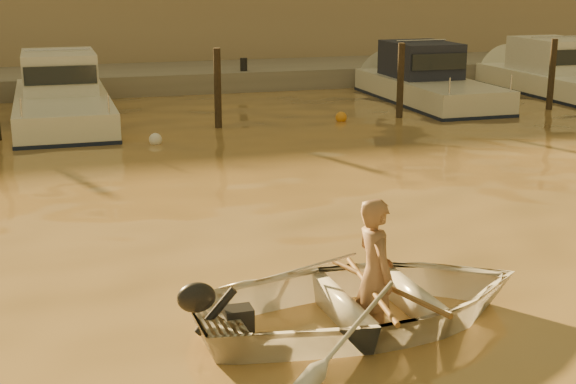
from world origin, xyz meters
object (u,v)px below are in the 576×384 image
object	(u,v)px
person	(375,275)
waterfront_building	(152,9)
moored_boat_2	(62,97)
moored_boat_5	(564,76)
moored_boat_4	(429,81)
dinghy	(366,300)

from	to	relation	value
person	waterfront_building	bearing A→B (deg)	-4.45
moored_boat_2	moored_boat_5	size ratio (longest dim) A/B	1.01
moored_boat_2	person	bearing A→B (deg)	-78.28
moored_boat_4	moored_boat_5	size ratio (longest dim) A/B	0.90
person	moored_boat_2	size ratio (longest dim) A/B	0.22
moored_boat_4	waterfront_building	world-z (taller)	waterfront_building
person	waterfront_building	xyz separation A→B (m)	(0.99, 25.20, 1.82)
dinghy	waterfront_building	distance (m)	25.32
moored_boat_4	moored_boat_2	bearing A→B (deg)	180.00
dinghy	moored_boat_2	size ratio (longest dim) A/B	0.50
person	waterfront_building	size ratio (longest dim) A/B	0.04
dinghy	waterfront_building	bearing A→B (deg)	-4.68
moored_boat_4	moored_boat_5	bearing A→B (deg)	0.00
dinghy	moored_boat_5	distance (m)	19.00
moored_boat_2	moored_boat_5	xyz separation A→B (m)	(15.46, 0.00, 0.00)
person	dinghy	bearing A→B (deg)	90.00
person	moored_boat_4	size ratio (longest dim) A/B	0.25
moored_boat_5	waterfront_building	size ratio (longest dim) A/B	0.17
moored_boat_4	dinghy	bearing A→B (deg)	-118.94
moored_boat_2	moored_boat_4	xyz separation A→B (m)	(10.70, 0.00, 0.00)
dinghy	person	xyz separation A→B (m)	(0.10, 0.00, 0.29)
moored_boat_4	waterfront_building	size ratio (longest dim) A/B	0.15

